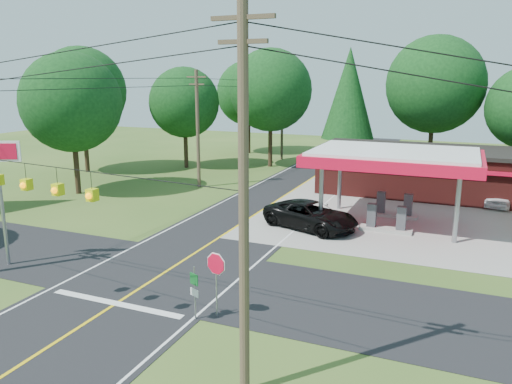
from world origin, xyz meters
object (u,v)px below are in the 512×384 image
at_px(gas_canopy, 394,160).
at_px(octagonal_stop_sign, 216,269).
at_px(sedan_car, 501,196).
at_px(suv_car, 311,216).

bearing_deg(gas_canopy, octagonal_stop_sign, -105.69).
bearing_deg(sedan_car, suv_car, -123.94).
bearing_deg(octagonal_stop_sign, sedan_car, 64.57).
relative_size(gas_canopy, octagonal_stop_sign, 3.86).
relative_size(suv_car, octagonal_stop_sign, 2.24).
bearing_deg(suv_car, gas_canopy, -36.94).
distance_m(gas_canopy, sedan_car, 11.15).
distance_m(gas_canopy, suv_car, 6.39).
bearing_deg(octagonal_stop_sign, gas_canopy, 74.31).
relative_size(gas_canopy, suv_car, 1.72).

